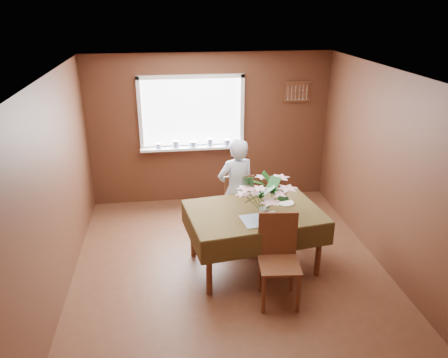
{
  "coord_description": "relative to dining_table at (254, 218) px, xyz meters",
  "views": [
    {
      "loc": [
        -0.73,
        -4.75,
        3.25
      ],
      "look_at": [
        0.0,
        0.55,
        1.05
      ],
      "focal_mm": 35.0,
      "sensor_mm": 36.0,
      "label": 1
    }
  ],
  "objects": [
    {
      "name": "side_plate",
      "position": [
        0.44,
        0.15,
        0.1
      ],
      "size": [
        0.29,
        0.29,
        0.01
      ],
      "primitive_type": "cylinder",
      "rotation": [
        0.0,
        0.0,
        0.46
      ],
      "color": "white",
      "rests_on": "dining_table"
    },
    {
      "name": "floor",
      "position": [
        -0.32,
        -0.06,
        -0.7
      ],
      "size": [
        4.5,
        4.5,
        0.0
      ],
      "primitive_type": "plane",
      "color": "#532D1C",
      "rests_on": "ground"
    },
    {
      "name": "flower_bouquet",
      "position": [
        0.06,
        -0.23,
        0.42
      ],
      "size": [
        0.57,
        0.57,
        0.49
      ],
      "rotation": [
        0.0,
        0.0,
        -0.12
      ],
      "color": "white",
      "rests_on": "dining_table"
    },
    {
      "name": "seated_woman",
      "position": [
        -0.11,
        0.75,
        0.06
      ],
      "size": [
        0.63,
        0.49,
        1.52
      ],
      "primitive_type": "imported",
      "rotation": [
        0.0,
        0.0,
        3.4
      ],
      "color": "white",
      "rests_on": "floor"
    },
    {
      "name": "chair_far",
      "position": [
        -0.06,
        0.87,
        -0.17
      ],
      "size": [
        0.42,
        0.42,
        0.97
      ],
      "rotation": [
        0.0,
        0.0,
        3.14
      ],
      "color": "brown",
      "rests_on": "floor"
    },
    {
      "name": "wall_front",
      "position": [
        -0.32,
        -2.31,
        0.55
      ],
      "size": [
        4.0,
        0.0,
        4.0
      ],
      "primitive_type": "plane",
      "rotation": [
        -1.57,
        0.0,
        0.0
      ],
      "color": "brown",
      "rests_on": "floor"
    },
    {
      "name": "wall_right",
      "position": [
        1.68,
        -0.06,
        0.55
      ],
      "size": [
        0.0,
        4.5,
        4.5
      ],
      "primitive_type": "plane",
      "rotation": [
        1.57,
        0.0,
        -1.57
      ],
      "color": "brown",
      "rests_on": "floor"
    },
    {
      "name": "window_assembly",
      "position": [
        -0.61,
        2.13,
        0.65
      ],
      "size": [
        1.72,
        0.2,
        1.22
      ],
      "color": "white",
      "rests_on": "wall_back"
    },
    {
      "name": "wall_back",
      "position": [
        -0.32,
        2.19,
        0.55
      ],
      "size": [
        4.0,
        0.0,
        4.0
      ],
      "primitive_type": "plane",
      "rotation": [
        1.57,
        0.0,
        0.0
      ],
      "color": "brown",
      "rests_on": "floor"
    },
    {
      "name": "wall_left",
      "position": [
        -2.32,
        -0.06,
        0.55
      ],
      "size": [
        0.0,
        4.5,
        4.5
      ],
      "primitive_type": "plane",
      "rotation": [
        1.57,
        0.0,
        1.57
      ],
      "color": "brown",
      "rests_on": "floor"
    },
    {
      "name": "ceiling",
      "position": [
        -0.32,
        -0.06,
        1.8
      ],
      "size": [
        4.5,
        4.5,
        0.0
      ],
      "primitive_type": "plane",
      "rotation": [
        3.14,
        0.0,
        0.0
      ],
      "color": "white",
      "rests_on": "wall_back"
    },
    {
      "name": "chair_near",
      "position": [
        0.14,
        -0.69,
        -0.14
      ],
      "size": [
        0.49,
        0.49,
        1.05
      ],
      "rotation": [
        0.0,
        0.0,
        -0.1
      ],
      "color": "brown",
      "rests_on": "floor"
    },
    {
      "name": "dining_table",
      "position": [
        0.0,
        0.0,
        0.0
      ],
      "size": [
        1.79,
        1.35,
        0.81
      ],
      "rotation": [
        0.0,
        0.0,
        0.14
      ],
      "color": "brown",
      "rests_on": "floor"
    },
    {
      "name": "table_knife",
      "position": [
        0.22,
        -0.23,
        0.11
      ],
      "size": [
        0.05,
        0.23,
        0.0
      ],
      "primitive_type": "cube",
      "rotation": [
        0.0,
        0.0,
        0.14
      ],
      "color": "silver",
      "rests_on": "dining_table"
    },
    {
      "name": "spoon_rack",
      "position": [
        1.13,
        2.15,
        1.15
      ],
      "size": [
        0.44,
        0.05,
        0.33
      ],
      "color": "brown",
      "rests_on": "wall_back"
    }
  ]
}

